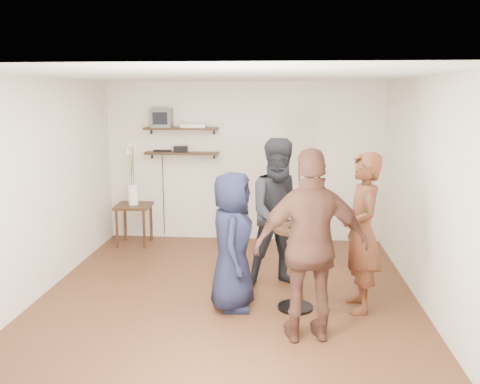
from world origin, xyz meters
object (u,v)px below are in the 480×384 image
(dvd_deck, at_px, (194,126))
(person_brown, at_px, (312,246))
(person_navy, at_px, (232,241))
(side_table, at_px, (134,211))
(drinks_table, at_px, (296,257))
(radio, at_px, (181,149))
(person_dark, at_px, (281,214))
(person_plaid, at_px, (362,233))
(crt_monitor, at_px, (162,118))

(dvd_deck, distance_m, person_brown, 3.91)
(dvd_deck, xyz_separation_m, person_navy, (0.88, -2.70, -1.11))
(side_table, bearing_deg, person_brown, -48.85)
(drinks_table, xyz_separation_m, person_brown, (0.12, -0.71, 0.34))
(dvd_deck, bearing_deg, drinks_table, -59.16)
(radio, relative_size, person_brown, 0.12)
(dvd_deck, height_order, person_dark, dvd_deck)
(radio, height_order, person_navy, same)
(side_table, bearing_deg, dvd_deck, 20.29)
(person_plaid, relative_size, person_navy, 1.14)
(person_dark, height_order, person_brown, person_brown)
(dvd_deck, distance_m, radio, 0.44)
(dvd_deck, xyz_separation_m, side_table, (-0.94, -0.35, -1.35))
(crt_monitor, distance_m, side_table, 1.57)
(crt_monitor, relative_size, dvd_deck, 0.80)
(dvd_deck, xyz_separation_m, person_dark, (1.42, -1.98, -0.96))
(drinks_table, distance_m, person_navy, 0.74)
(drinks_table, height_order, person_plaid, person_plaid)
(person_dark, bearing_deg, person_brown, -92.25)
(dvd_deck, height_order, person_brown, dvd_deck)
(person_dark, relative_size, person_brown, 0.98)
(side_table, bearing_deg, drinks_table, -42.57)
(radio, height_order, drinks_table, radio)
(crt_monitor, height_order, dvd_deck, crt_monitor)
(radio, distance_m, person_navy, 3.01)
(dvd_deck, bearing_deg, side_table, -159.71)
(crt_monitor, height_order, drinks_table, crt_monitor)
(side_table, distance_m, drinks_table, 3.44)
(person_plaid, bearing_deg, side_table, -129.22)
(person_dark, bearing_deg, person_plaid, -49.86)
(dvd_deck, distance_m, person_plaid, 3.64)
(radio, relative_size, person_navy, 0.14)
(side_table, xyz_separation_m, person_navy, (1.82, -2.36, 0.24))
(side_table, xyz_separation_m, person_dark, (2.36, -1.63, 0.39))
(person_plaid, bearing_deg, person_brown, -42.39)
(person_navy, bearing_deg, crt_monitor, 25.02)
(crt_monitor, bearing_deg, person_plaid, -42.86)
(crt_monitor, relative_size, drinks_table, 0.34)
(dvd_deck, bearing_deg, radio, 180.00)
(crt_monitor, height_order, person_brown, crt_monitor)
(person_navy, xyz_separation_m, person_brown, (0.83, -0.68, 0.17))
(side_table, height_order, drinks_table, drinks_table)
(radio, distance_m, side_table, 1.26)
(radio, relative_size, drinks_table, 0.23)
(dvd_deck, bearing_deg, person_brown, -63.11)
(crt_monitor, relative_size, person_navy, 0.20)
(radio, height_order, person_dark, person_dark)
(drinks_table, bearing_deg, person_navy, -177.73)
(crt_monitor, bearing_deg, person_dark, -45.60)
(person_plaid, bearing_deg, person_navy, -90.98)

